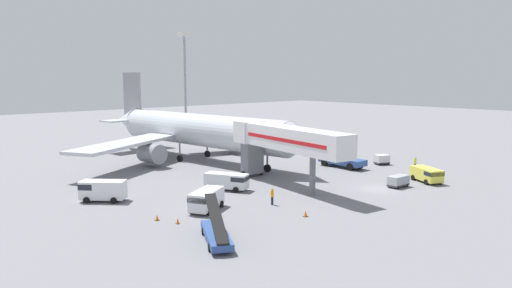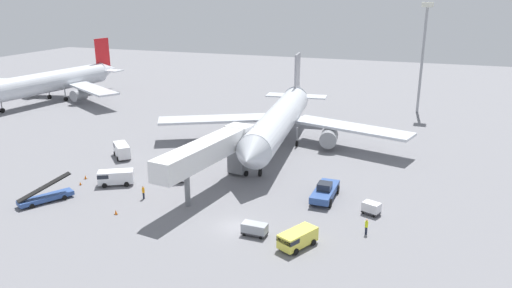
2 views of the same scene
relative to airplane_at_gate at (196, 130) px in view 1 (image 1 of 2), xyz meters
The scene contains 17 objects.
ground_plane 31.71m from the airplane_at_gate, 82.15° to the right, with size 300.00×300.00×0.00m, color slate.
airplane_at_gate is the anchor object (origin of this frame).
jet_bridge 22.10m from the airplane_at_gate, 96.95° to the right, with size 6.09×20.02×7.37m.
pushback_tug 23.47m from the airplane_at_gate, 58.21° to the right, with size 2.78×7.26×2.32m.
belt_loader_truck 39.25m from the airplane_at_gate, 122.76° to the right, with size 4.75×6.74×3.21m.
service_van_far_left 29.95m from the airplane_at_gate, 123.28° to the right, with size 5.09×4.03×2.04m.
service_van_near_left 35.45m from the airplane_at_gate, 69.86° to the right, with size 3.74×4.88×1.81m.
service_van_mid_left 21.81m from the airplane_at_gate, 115.31° to the right, with size 3.98×5.38×1.96m.
service_van_outer_right 26.88m from the airplane_at_gate, 147.32° to the right, with size 4.68×4.68×2.23m.
baggage_cart_mid_right 33.14m from the airplane_at_gate, 77.61° to the right, with size 2.83×1.46×1.40m.
baggage_cart_far_right 29.24m from the airplane_at_gate, 50.37° to the right, with size 2.37×1.99×1.49m.
ground_crew_worker_foreground 33.62m from the airplane_at_gate, 56.13° to the right, with size 0.48×0.48×1.84m.
ground_crew_worker_midground 29.70m from the airplane_at_gate, 109.66° to the right, with size 0.35×0.35×1.80m.
safety_cone_alpha 34.12m from the airplane_at_gate, 127.98° to the right, with size 0.33×0.33×0.52m.
safety_cone_bravo 33.01m from the airplane_at_gate, 131.50° to the right, with size 0.38×0.38×0.59m.
safety_cone_charlie 34.85m from the airplane_at_gate, 107.68° to the right, with size 0.39×0.39×0.60m.
apron_light_mast 42.55m from the airplane_at_gate, 58.45° to the left, with size 2.40×2.40×23.69m.
Camera 1 is at (-48.10, -31.70, 13.29)m, focal length 33.72 mm.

